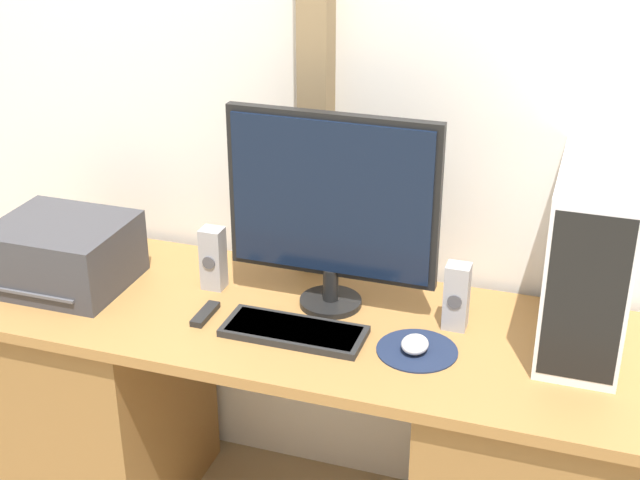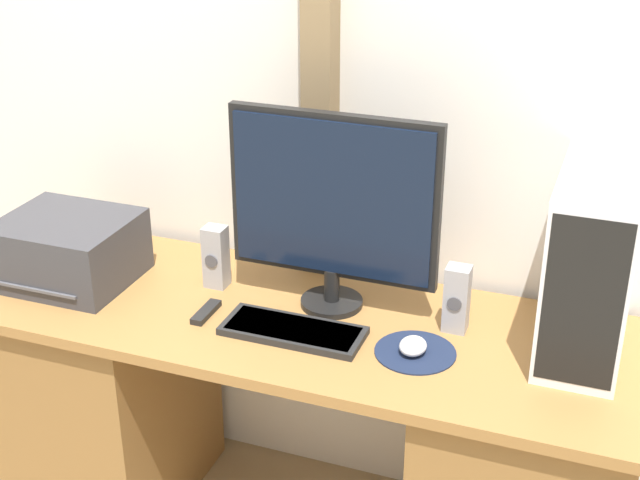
{
  "view_description": "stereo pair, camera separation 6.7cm",
  "coord_description": "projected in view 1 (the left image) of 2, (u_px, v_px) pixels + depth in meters",
  "views": [
    {
      "loc": [
        0.69,
        -1.55,
        1.88
      ],
      "look_at": [
        0.07,
        0.3,
        0.96
      ],
      "focal_mm": 50.0,
      "sensor_mm": 36.0,
      "label": 1
    },
    {
      "loc": [
        0.75,
        -1.53,
        1.88
      ],
      "look_at": [
        0.07,
        0.3,
        0.96
      ],
      "focal_mm": 50.0,
      "sensor_mm": 36.0,
      "label": 2
    }
  ],
  "objects": [
    {
      "name": "remote_control",
      "position": [
        205.0,
        314.0,
        2.27
      ],
      "size": [
        0.03,
        0.12,
        0.02
      ],
      "color": "black",
      "rests_on": "desk"
    },
    {
      "name": "desk",
      "position": [
        296.0,
        429.0,
        2.43
      ],
      "size": [
        1.74,
        0.61,
        0.73
      ],
      "color": "olive",
      "rests_on": "ground_plane"
    },
    {
      "name": "speaker_left",
      "position": [
        213.0,
        258.0,
        2.39
      ],
      "size": [
        0.06,
        0.06,
        0.17
      ],
      "color": "#99999E",
      "rests_on": "desk"
    },
    {
      "name": "computer_tower",
      "position": [
        590.0,
        258.0,
        2.08
      ],
      "size": [
        0.19,
        0.44,
        0.44
      ],
      "color": "white",
      "rests_on": "desk"
    },
    {
      "name": "monitor",
      "position": [
        332.0,
        203.0,
        2.21
      ],
      "size": [
        0.55,
        0.16,
        0.52
      ],
      "color": "black",
      "rests_on": "desk"
    },
    {
      "name": "mouse",
      "position": [
        415.0,
        344.0,
        2.11
      ],
      "size": [
        0.06,
        0.08,
        0.04
      ],
      "color": "silver",
      "rests_on": "mousepad"
    },
    {
      "name": "keyboard",
      "position": [
        294.0,
        331.0,
        2.19
      ],
      "size": [
        0.35,
        0.14,
        0.02
      ],
      "color": "black",
      "rests_on": "desk"
    },
    {
      "name": "mousepad",
      "position": [
        417.0,
        350.0,
        2.13
      ],
      "size": [
        0.2,
        0.2,
        0.0
      ],
      "color": "#19233D",
      "rests_on": "desk"
    },
    {
      "name": "speaker_right",
      "position": [
        457.0,
        297.0,
        2.19
      ],
      "size": [
        0.06,
        0.06,
        0.17
      ],
      "color": "#99999E",
      "rests_on": "desk"
    },
    {
      "name": "printer",
      "position": [
        64.0,
        254.0,
        2.41
      ],
      "size": [
        0.34,
        0.31,
        0.18
      ],
      "color": "#38383D",
      "rests_on": "desk"
    },
    {
      "name": "wall_back",
      "position": [
        334.0,
        40.0,
        2.32
      ],
      "size": [
        6.4,
        0.13,
        2.7
      ],
      "color": "white",
      "rests_on": "ground_plane"
    }
  ]
}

